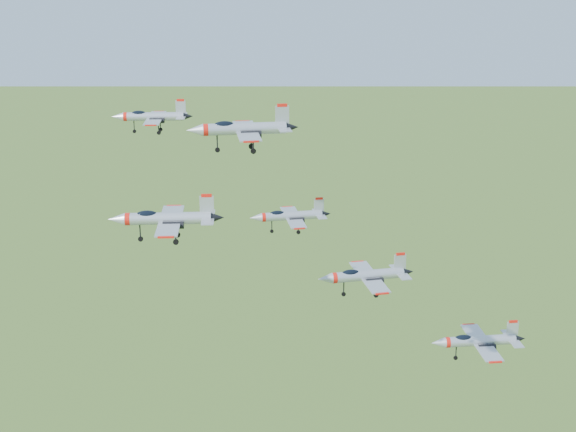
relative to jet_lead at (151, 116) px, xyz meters
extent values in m
cylinder|color=#A7ACB4|center=(0.31, -0.03, -0.03)|extent=(7.92, 1.86, 1.13)
cone|color=#A7ACB4|center=(-4.38, 0.41, -0.03)|extent=(1.67, 1.28, 1.13)
cone|color=black|center=(4.83, -0.45, -0.03)|extent=(1.31, 1.07, 0.96)
ellipsoid|color=black|center=(-1.60, 0.15, 0.40)|extent=(1.99, 0.99, 0.72)
cube|color=#A7ACB4|center=(0.26, -2.48, -0.24)|extent=(2.36, 4.01, 0.12)
cube|color=#A7ACB4|center=(0.71, 2.39, -0.24)|extent=(2.36, 4.01, 0.12)
cube|color=#A7ACB4|center=(3.87, -0.36, 1.15)|extent=(1.31, 0.23, 1.83)
cube|color=red|center=(3.87, -0.36, 2.11)|extent=(0.97, 0.21, 0.31)
cylinder|color=#A7ACB4|center=(11.53, -9.85, 0.19)|extent=(10.09, 1.63, 1.45)
cone|color=#A7ACB4|center=(5.49, -9.96, 0.19)|extent=(2.04, 1.49, 1.45)
cone|color=black|center=(17.34, -9.75, 0.19)|extent=(1.59, 1.26, 1.24)
ellipsoid|color=black|center=(9.07, -9.90, 0.74)|extent=(2.48, 1.09, 0.92)
cube|color=#A7ACB4|center=(11.81, -12.98, -0.09)|extent=(2.66, 4.96, 0.16)
cube|color=#A7ACB4|center=(11.69, -6.72, -0.09)|extent=(2.66, 4.96, 0.16)
cube|color=#A7ACB4|center=(16.11, -9.77, 1.70)|extent=(1.68, 0.16, 2.35)
cube|color=red|center=(16.11, -9.77, 2.93)|extent=(1.23, 0.18, 0.39)
cylinder|color=#A7ACB4|center=(2.36, -26.09, -5.40)|extent=(8.86, 1.89, 1.27)
cone|color=#A7ACB4|center=(-2.90, -25.72, -5.40)|extent=(1.84, 1.39, 1.27)
cone|color=black|center=(7.42, -26.45, -5.40)|extent=(1.44, 1.17, 1.08)
ellipsoid|color=black|center=(0.22, -25.94, -4.92)|extent=(2.21, 1.06, 0.81)
cube|color=#A7ACB4|center=(2.36, -28.83, -5.64)|extent=(2.55, 4.45, 0.14)
cube|color=#A7ACB4|center=(2.75, -23.38, -5.64)|extent=(2.55, 4.45, 0.14)
cube|color=#A7ACB4|center=(6.35, -26.38, -4.08)|extent=(1.47, 0.22, 2.05)
cube|color=red|center=(6.35, -26.38, -3.00)|extent=(1.08, 0.21, 0.34)
cylinder|color=#A7ACB4|center=(18.24, -2.50, -13.66)|extent=(8.32, 1.59, 1.19)
cone|color=#A7ACB4|center=(13.29, -2.74, -13.66)|extent=(1.71, 1.27, 1.19)
cone|color=black|center=(23.02, -2.27, -13.66)|extent=(1.33, 1.08, 1.02)
ellipsoid|color=black|center=(16.22, -2.60, -13.21)|extent=(2.06, 0.96, 0.76)
cube|color=#A7ACB4|center=(18.55, -5.06, -13.89)|extent=(2.31, 4.14, 0.13)
cube|color=#A7ACB4|center=(18.30, 0.08, -13.89)|extent=(2.31, 4.14, 0.13)
cube|color=#A7ACB4|center=(22.01, -2.32, -12.42)|extent=(1.38, 0.18, 1.93)
cube|color=red|center=(22.01, -2.32, -11.41)|extent=(1.02, 0.18, 0.32)
cylinder|color=#A7ACB4|center=(24.75, -20.81, -15.09)|extent=(8.61, 1.92, 1.23)
cone|color=#A7ACB4|center=(19.65, -21.23, -15.09)|extent=(1.80, 1.37, 1.23)
cone|color=black|center=(29.67, -20.41, -15.09)|extent=(1.41, 1.15, 1.05)
ellipsoid|color=black|center=(22.67, -20.98, -14.63)|extent=(2.15, 1.05, 0.78)
cube|color=#A7ACB4|center=(25.16, -23.45, -15.33)|extent=(2.52, 4.34, 0.13)
cube|color=#A7ACB4|center=(24.73, -18.15, -15.33)|extent=(2.52, 4.34, 0.13)
cube|color=#A7ACB4|center=(28.63, -20.50, -13.81)|extent=(1.43, 0.23, 1.99)
cube|color=red|center=(28.63, -20.50, -12.77)|extent=(1.05, 0.22, 0.33)
cylinder|color=#A7ACB4|center=(41.91, -13.71, -28.34)|extent=(9.49, 1.54, 1.37)
cone|color=#A7ACB4|center=(36.23, -13.61, -28.34)|extent=(1.92, 1.40, 1.37)
cone|color=black|center=(47.38, -13.81, -28.34)|extent=(1.49, 1.19, 1.16)
ellipsoid|color=black|center=(39.60, -13.67, -27.83)|extent=(2.33, 1.02, 0.87)
cube|color=#A7ACB4|center=(42.07, -16.66, -28.60)|extent=(2.50, 4.67, 0.15)
cube|color=#A7ACB4|center=(42.17, -10.77, -28.60)|extent=(2.50, 4.67, 0.15)
cube|color=#A7ACB4|center=(46.22, -13.79, -26.92)|extent=(1.58, 0.15, 2.21)
cube|color=red|center=(46.22, -13.79, -25.76)|extent=(1.16, 0.17, 0.37)
camera|label=1|loc=(4.91, -104.79, 21.10)|focal=50.00mm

